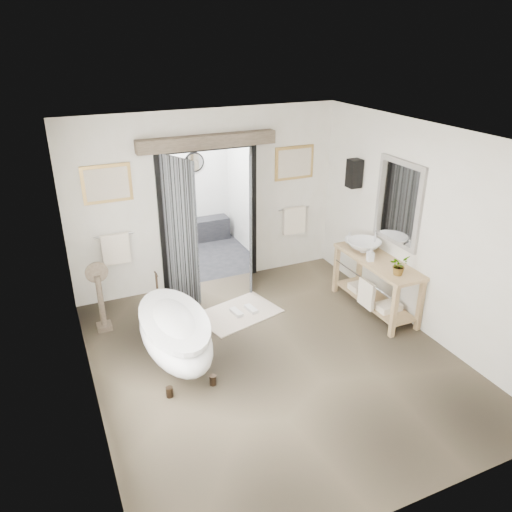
# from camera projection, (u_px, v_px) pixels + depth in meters

# --- Properties ---
(ground_plane) EXTENTS (5.00, 5.00, 0.00)m
(ground_plane) POSITION_uv_depth(u_px,v_px,m) (274.00, 359.00, 6.59)
(ground_plane) COLOR brown
(room_shell) EXTENTS (4.52, 5.02, 2.91)m
(room_shell) POSITION_uv_depth(u_px,v_px,m) (278.00, 232.00, 5.72)
(room_shell) COLOR silver
(room_shell) RESTS_ON ground_plane
(shower_room) EXTENTS (2.22, 2.01, 2.51)m
(shower_room) POSITION_uv_depth(u_px,v_px,m) (184.00, 206.00, 9.54)
(shower_room) COLOR black
(shower_room) RESTS_ON ground_plane
(back_wall_dressing) EXTENTS (3.82, 0.77, 2.52)m
(back_wall_dressing) POSITION_uv_depth(u_px,v_px,m) (212.00, 197.00, 7.87)
(back_wall_dressing) COLOR black
(back_wall_dressing) RESTS_ON ground_plane
(clawfoot_tub) EXTENTS (0.82, 1.84, 0.90)m
(clawfoot_tub) POSITION_uv_depth(u_px,v_px,m) (175.00, 332.00, 6.38)
(clawfoot_tub) COLOR black
(clawfoot_tub) RESTS_ON ground_plane
(vanity) EXTENTS (0.57, 1.60, 0.85)m
(vanity) POSITION_uv_depth(u_px,v_px,m) (375.00, 281.00, 7.55)
(vanity) COLOR tan
(vanity) RESTS_ON ground_plane
(pedestal_mirror) EXTENTS (0.32, 0.20, 1.07)m
(pedestal_mirror) POSITION_uv_depth(u_px,v_px,m) (101.00, 301.00, 7.08)
(pedestal_mirror) COLOR brown
(pedestal_mirror) RESTS_ON ground_plane
(rug) EXTENTS (1.36, 1.07, 0.01)m
(rug) POSITION_uv_depth(u_px,v_px,m) (238.00, 313.00, 7.65)
(rug) COLOR beige
(rug) RESTS_ON ground_plane
(slippers) EXTENTS (0.38, 0.28, 0.05)m
(slippers) POSITION_uv_depth(u_px,v_px,m) (244.00, 311.00, 7.65)
(slippers) COLOR silver
(slippers) RESTS_ON rug
(basin) EXTENTS (0.54, 0.54, 0.18)m
(basin) POSITION_uv_depth(u_px,v_px,m) (364.00, 246.00, 7.65)
(basin) COLOR white
(basin) RESTS_ON vanity
(plant) EXTENTS (0.31, 0.29, 0.28)m
(plant) POSITION_uv_depth(u_px,v_px,m) (399.00, 265.00, 6.92)
(plant) COLOR gray
(plant) RESTS_ON vanity
(soap_bottle_a) EXTENTS (0.12, 0.12, 0.21)m
(soap_bottle_a) POSITION_uv_depth(u_px,v_px,m) (371.00, 254.00, 7.34)
(soap_bottle_a) COLOR gray
(soap_bottle_a) RESTS_ON vanity
(soap_bottle_b) EXTENTS (0.18, 0.18, 0.18)m
(soap_bottle_b) POSITION_uv_depth(u_px,v_px,m) (349.00, 238.00, 7.98)
(soap_bottle_b) COLOR gray
(soap_bottle_b) RESTS_ON vanity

